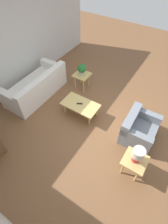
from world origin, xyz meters
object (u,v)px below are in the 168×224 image
at_px(armchair, 138,129).
at_px(potted_plant, 82,69).
at_px(side_table_plant, 82,77).
at_px(sofa, 37,87).
at_px(coffee_table, 80,105).
at_px(side_table_lamp, 134,162).
at_px(table_lamp, 138,154).

xyz_separation_m(armchair, potted_plant, (2.28, -0.90, 0.43)).
bearing_deg(side_table_plant, armchair, 158.41).
bearing_deg(potted_plant, sofa, 47.47).
bearing_deg(side_table_plant, sofa, 47.47).
height_order(coffee_table, side_table_lamp, side_table_lamp).
relative_size(coffee_table, side_table_lamp, 1.97).
bearing_deg(armchair, side_table_plant, 66.83).
bearing_deg(side_table_plant, table_lamp, 143.74).
xyz_separation_m(coffee_table, table_lamp, (-1.92, 0.83, 0.42)).
relative_size(armchair, coffee_table, 0.91).
relative_size(sofa, side_table_lamp, 3.88).
xyz_separation_m(sofa, armchair, (-3.27, -0.18, -0.01)).
relative_size(potted_plant, table_lamp, 0.89).
bearing_deg(coffee_table, side_table_plant, -59.02).
distance_m(potted_plant, table_lamp, 3.14).
relative_size(armchair, side_table_lamp, 1.80).
distance_m(armchair, coffee_table, 1.67).
xyz_separation_m(sofa, side_table_plant, (-0.99, -1.08, 0.13)).
relative_size(armchair, side_table_plant, 1.80).
bearing_deg(armchair, potted_plant, 66.83).
relative_size(sofa, coffee_table, 1.97).
bearing_deg(armchair, side_table_lamp, -166.69).
distance_m(side_table_plant, side_table_lamp, 3.14).
bearing_deg(sofa, side_table_lamp, 77.27).
height_order(side_table_plant, potted_plant, potted_plant).
xyz_separation_m(side_table_plant, potted_plant, (0.00, -0.00, 0.29)).
distance_m(sofa, coffee_table, 1.61).
distance_m(sofa, side_table_plant, 1.47).
distance_m(armchair, potted_plant, 2.49).
xyz_separation_m(sofa, coffee_table, (-1.61, -0.06, 0.04)).
distance_m(coffee_table, side_table_plant, 1.20).
xyz_separation_m(armchair, table_lamp, (-0.25, 0.96, 0.47)).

